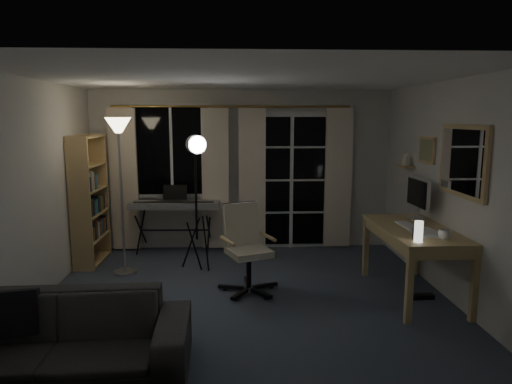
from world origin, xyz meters
TOP-DOWN VIEW (x-y plane):
  - floor at (0.00, 0.00)m, footprint 4.50×4.00m
  - window at (-1.05, 1.97)m, footprint 1.20×0.08m
  - french_door at (0.75, 1.97)m, footprint 1.32×0.09m
  - curtains at (-0.14, 1.88)m, footprint 3.60×0.07m
  - bookshelf at (-2.12, 1.31)m, footprint 0.29×0.82m
  - torchiere_lamp at (-1.53, 0.83)m, footprint 0.38×0.38m
  - keyboard_piano at (-1.00, 1.70)m, footprint 1.31×0.66m
  - studio_light at (-0.59, 0.91)m, footprint 0.40×0.41m
  - office_chair at (0.00, 0.22)m, footprint 0.70×0.68m
  - desk at (1.88, -0.07)m, footprint 0.76×1.48m
  - monitor at (2.08, 0.38)m, footprint 0.19×0.57m
  - desk_clutter at (1.82, -0.31)m, footprint 0.45×0.90m
  - mug at (1.98, -0.57)m, footprint 0.13×0.10m
  - wall_mirror at (2.22, -0.35)m, footprint 0.04×0.94m
  - framed_print at (2.23, 0.55)m, footprint 0.03×0.42m
  - wall_shelf at (2.16, 1.05)m, footprint 0.16×0.30m
  - sofa at (-1.53, -1.55)m, footprint 2.11×0.69m

SIDE VIEW (x-z plane):
  - floor at x=0.00m, z-range -0.02..0.00m
  - sofa at x=-1.53m, z-range 0.00..0.82m
  - office_chair at x=0.00m, z-range 0.09..1.10m
  - desk_clutter at x=1.82m, z-range 0.12..1.11m
  - desk at x=1.88m, z-range 0.30..1.08m
  - keyboard_piano at x=-1.00m, z-range 0.24..1.19m
  - bookshelf at x=-2.12m, z-range -0.04..1.72m
  - mug at x=1.98m, z-range 0.79..0.91m
  - french_door at x=0.75m, z-range -0.03..2.08m
  - monitor at x=2.08m, z-range 0.84..1.33m
  - curtains at x=-0.14m, z-range 0.03..2.16m
  - wall_shelf at x=2.16m, z-range 1.32..1.50m
  - studio_light at x=-0.59m, z-range 0.55..2.36m
  - window at x=-1.05m, z-range 0.80..2.20m
  - wall_mirror at x=2.22m, z-range 1.18..1.92m
  - framed_print at x=2.23m, z-range 1.44..1.76m
  - torchiere_lamp at x=-1.53m, z-range 0.61..2.60m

